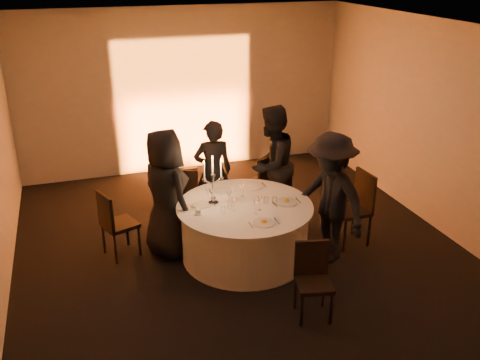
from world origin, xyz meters
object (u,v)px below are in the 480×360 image
object	(u,v)px
chair_right	(356,204)
guest_back_right	(271,164)
banquet_table	(245,231)
chair_front	(313,275)
chair_back_left	(186,192)
coffee_cup	(198,212)
candelabra	(213,187)
chair_left	(114,221)
chair_back_right	(263,181)
guest_left	(166,194)
guest_right	(330,198)
guest_back_left	(213,172)

from	to	relation	value
chair_right	guest_back_right	size ratio (longest dim) A/B	0.58
banquet_table	chair_front	distance (m)	1.45
banquet_table	chair_right	size ratio (longest dim) A/B	1.71
chair_back_left	coffee_cup	distance (m)	1.34
banquet_table	candelabra	size ratio (longest dim) A/B	2.65
chair_left	chair_front	size ratio (longest dim) A/B	1.08
chair_right	chair_back_left	bearing A→B (deg)	-126.17
chair_back_right	guest_left	distance (m)	1.85
chair_back_right	guest_back_right	world-z (taller)	guest_back_right
chair_left	chair_back_left	xyz separation A→B (m)	(1.14, 0.69, -0.03)
chair_right	chair_back_right	bearing A→B (deg)	-147.97
chair_left	chair_back_left	world-z (taller)	chair_left
banquet_table	chair_right	bearing A→B (deg)	-3.42
guest_back_right	chair_left	bearing A→B (deg)	-28.25
banquet_table	guest_back_right	bearing A→B (deg)	52.27
banquet_table	coffee_cup	bearing A→B (deg)	-175.30
chair_back_left	chair_back_right	bearing A→B (deg)	-163.18
chair_back_left	candelabra	world-z (taller)	candelabra
chair_right	banquet_table	bearing A→B (deg)	-97.25
guest_right	chair_front	bearing A→B (deg)	-54.11
guest_back_left	coffee_cup	bearing A→B (deg)	71.01
chair_left	candelabra	bearing A→B (deg)	-127.05
guest_back_left	coffee_cup	world-z (taller)	guest_back_left
chair_left	guest_back_left	xyz separation A→B (m)	(1.55, 0.65, 0.26)
banquet_table	chair_right	distance (m)	1.63
guest_back_left	guest_back_right	distance (m)	0.88
chair_back_left	guest_right	world-z (taller)	guest_right
guest_right	chair_left	bearing A→B (deg)	-128.70
chair_front	guest_back_left	distance (m)	2.67
guest_left	guest_back_left	world-z (taller)	guest_left
chair_front	candelabra	world-z (taller)	candelabra
chair_left	guest_right	size ratio (longest dim) A/B	0.53
chair_back_right	candelabra	world-z (taller)	candelabra
chair_left	chair_back_left	size ratio (longest dim) A/B	1.05
chair_back_left	candelabra	distance (m)	1.19
chair_front	guest_left	xyz separation A→B (m)	(-1.29, 1.82, 0.40)
chair_back_left	guest_back_right	xyz separation A→B (m)	(1.25, -0.29, 0.40)
coffee_cup	candelabra	bearing A→B (deg)	41.17
candelabra	chair_left	bearing A→B (deg)	163.34
chair_back_right	chair_front	distance (m)	2.61
guest_back_right	candelabra	bearing A→B (deg)	-2.85
chair_back_left	coffee_cup	world-z (taller)	chair_back_left
guest_back_left	chair_right	bearing A→B (deg)	147.13
guest_back_right	chair_back_right	bearing A→B (deg)	-115.59
chair_front	guest_left	bearing A→B (deg)	137.23
banquet_table	coffee_cup	distance (m)	0.77
chair_left	guest_back_right	xyz separation A→B (m)	(2.39, 0.40, 0.37)
banquet_table	chair_back_right	xyz separation A→B (m)	(0.69, 1.18, 0.17)
banquet_table	chair_left	world-z (taller)	chair_left
guest_right	chair_back_right	bearing A→B (deg)	172.98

